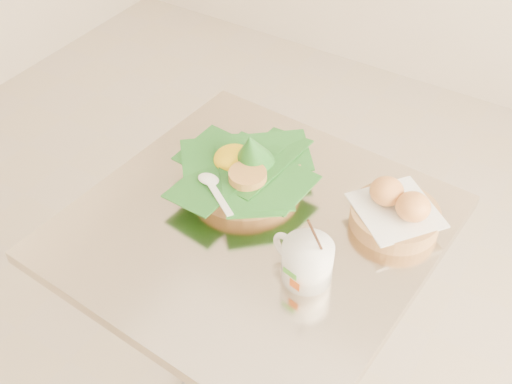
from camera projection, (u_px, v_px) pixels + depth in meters
The scene contains 5 objects.
floor at pixel (234, 375), 1.91m from camera, with size 3.60×3.60×0.00m, color beige.
cafe_table at pixel (253, 291), 1.47m from camera, with size 0.74×0.74×0.75m.
rice_basket at pixel (245, 168), 1.38m from camera, with size 0.30×0.30×0.15m.
bread_basket at pixel (396, 211), 1.30m from camera, with size 0.22×0.22×0.10m.
coffee_mug at pixel (306, 260), 1.19m from camera, with size 0.13×0.10×0.17m.
Camera 1 is at (0.60, -0.84, 1.69)m, focal length 45.00 mm.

